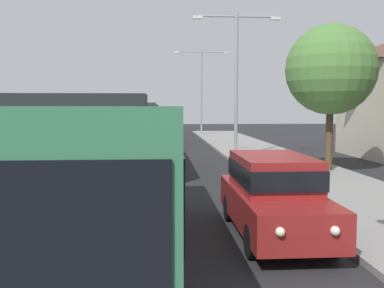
# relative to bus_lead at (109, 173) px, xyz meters

# --- Properties ---
(bus_lead) EXTENTS (2.58, 10.84, 3.21)m
(bus_lead) POSITION_rel_bus_lead_xyz_m (0.00, 0.00, 0.00)
(bus_lead) COLOR #33724C
(bus_lead) RESTS_ON ground_plane
(bus_second_in_line) EXTENTS (2.58, 11.23, 3.21)m
(bus_second_in_line) POSITION_rel_bus_lead_xyz_m (0.00, 12.86, 0.00)
(bus_second_in_line) COLOR silver
(bus_second_in_line) RESTS_ON ground_plane
(bus_middle) EXTENTS (2.58, 11.13, 3.21)m
(bus_middle) POSITION_rel_bus_lead_xyz_m (0.00, 26.77, 0.00)
(bus_middle) COLOR maroon
(bus_middle) RESTS_ON ground_plane
(bus_fourth_in_line) EXTENTS (2.58, 12.02, 3.21)m
(bus_fourth_in_line) POSITION_rel_bus_lead_xyz_m (0.00, 40.54, 0.00)
(bus_fourth_in_line) COLOR #33724C
(bus_fourth_in_line) RESTS_ON ground_plane
(bus_rear) EXTENTS (2.58, 12.11, 3.21)m
(bus_rear) POSITION_rel_bus_lead_xyz_m (0.00, 54.47, 0.00)
(bus_rear) COLOR #33724C
(bus_rear) RESTS_ON ground_plane
(bus_tail_end) EXTENTS (2.58, 10.76, 3.21)m
(bus_tail_end) POSITION_rel_bus_lead_xyz_m (-0.00, 67.94, -0.00)
(bus_tail_end) COLOR #33724C
(bus_tail_end) RESTS_ON ground_plane
(white_suv) EXTENTS (1.86, 4.97, 1.90)m
(white_suv) POSITION_rel_bus_lead_xyz_m (3.70, 1.08, -0.66)
(white_suv) COLOR maroon
(white_suv) RESTS_ON ground_plane
(streetlamp_mid) EXTENTS (4.98, 0.28, 8.16)m
(streetlamp_mid) POSITION_rel_bus_lead_xyz_m (5.40, 16.41, 3.40)
(streetlamp_mid) COLOR gray
(streetlamp_mid) RESTS_ON sidewalk
(streetlamp_far) EXTENTS (5.76, 0.28, 8.78)m
(streetlamp_far) POSITION_rel_bus_lead_xyz_m (5.40, 38.08, 3.79)
(streetlamp_far) COLOR gray
(streetlamp_far) RESTS_ON sidewalk
(roadside_tree) EXTENTS (4.05, 4.05, 6.58)m
(roadside_tree) POSITION_rel_bus_lead_xyz_m (8.72, 10.71, 3.00)
(roadside_tree) COLOR #4C3823
(roadside_tree) RESTS_ON sidewalk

